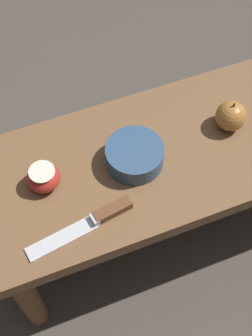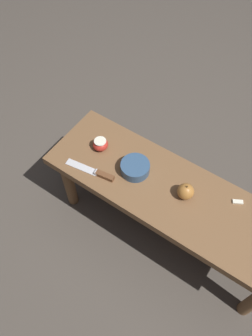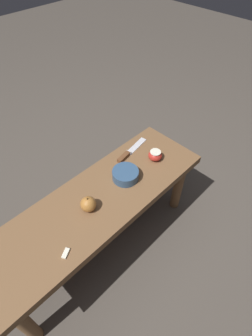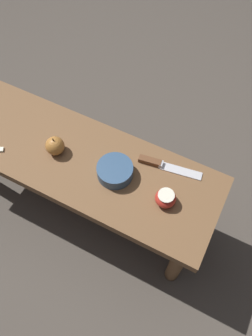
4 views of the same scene
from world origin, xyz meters
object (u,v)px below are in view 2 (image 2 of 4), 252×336
(apple_cut, at_px, (100,144))
(apple_whole, at_px, (186,191))
(wooden_bench, at_px, (170,199))
(bowl, at_px, (135,167))
(knife, at_px, (97,173))

(apple_cut, bearing_deg, apple_whole, -0.50)
(wooden_bench, relative_size, bowl, 8.89)
(wooden_bench, bearing_deg, apple_whole, 12.88)
(wooden_bench, height_order, knife, knife)
(apple_whole, distance_m, apple_cut, 0.43)
(wooden_bench, xyz_separation_m, knife, (-0.31, -0.10, 0.07))
(knife, distance_m, apple_whole, 0.38)
(knife, height_order, bowl, bowl)
(knife, height_order, apple_whole, apple_whole)
(apple_cut, bearing_deg, knife, -59.23)
(apple_whole, bearing_deg, wooden_bench, -167.12)
(knife, distance_m, apple_cut, 0.14)
(apple_cut, bearing_deg, wooden_bench, -2.46)
(wooden_bench, distance_m, apple_cut, 0.39)
(wooden_bench, distance_m, bowl, 0.20)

